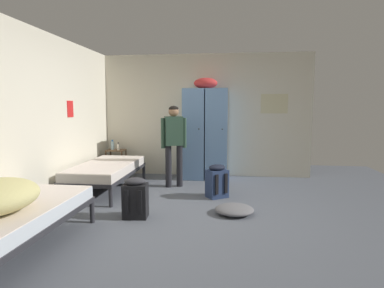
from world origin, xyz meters
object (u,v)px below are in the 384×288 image
water_bottle (113,145)px  backpack_black (136,198)px  backpack_navy (217,182)px  lotion_bottle (118,147)px  bed_left_rear (107,169)px  person_traveler (174,138)px  clothes_pile_grey (234,210)px  bed_left_front (12,217)px  locker_bank (205,132)px  shelf_unit (116,160)px

water_bottle → backpack_black: water_bottle is taller
water_bottle → backpack_navy: bearing=-31.0°
lotion_bottle → bed_left_rear: bearing=-80.8°
lotion_bottle → person_traveler: bearing=-28.5°
bed_left_rear → clothes_pile_grey: size_ratio=3.50×
bed_left_front → lotion_bottle: size_ratio=11.55×
locker_bank → shelf_unit: 2.02m
backpack_navy → water_bottle: bearing=149.0°
locker_bank → clothes_pile_grey: locker_bank is taller
locker_bank → clothes_pile_grey: 2.42m
locker_bank → water_bottle: locker_bank is taller
bed_left_rear → bed_left_front: (0.00, -2.48, 0.00)m
backpack_black → lotion_bottle: bearing=114.5°
water_bottle → backpack_black: (1.25, -2.47, -0.40)m
backpack_black → bed_left_front: bearing=-127.9°
water_bottle → shelf_unit: bearing=-14.0°
shelf_unit → person_traveler: (1.40, -0.76, 0.56)m
bed_left_front → water_bottle: size_ratio=8.94×
person_traveler → backpack_black: person_traveler is taller
lotion_bottle → clothes_pile_grey: bearing=-41.1°
backpack_navy → bed_left_front: bearing=-130.9°
locker_bank → shelf_unit: (-1.92, -0.01, -0.62)m
person_traveler → water_bottle: person_traveler is taller
shelf_unit → bed_left_front: size_ratio=0.30×
backpack_navy → lotion_bottle: bearing=148.4°
shelf_unit → person_traveler: bearing=-28.6°
backpack_black → backpack_navy: (1.05, 1.09, 0.00)m
backpack_black → water_bottle: bearing=116.8°
person_traveler → clothes_pile_grey: size_ratio=2.77×
locker_bank → water_bottle: (-2.00, 0.01, -0.30)m
lotion_bottle → backpack_navy: 2.55m
shelf_unit → backpack_navy: bearing=-31.6°
backpack_navy → backpack_black: bearing=-133.8°
backpack_navy → clothes_pile_grey: 0.87m
clothes_pile_grey → bed_left_rear: bearing=155.8°
person_traveler → backpack_black: (-0.23, -1.69, -0.65)m
locker_bank → backpack_navy: bearing=-77.9°
bed_left_rear → water_bottle: (-0.33, 1.17, 0.28)m
locker_bank → person_traveler: size_ratio=1.38×
water_bottle → clothes_pile_grey: (2.58, -2.18, -0.60)m
water_bottle → backpack_black: size_ratio=0.39×
person_traveler → backpack_navy: size_ratio=2.73×
shelf_unit → lotion_bottle: bearing=-29.7°
locker_bank → water_bottle: bearing=179.7°
shelf_unit → backpack_navy: (2.22, -1.36, -0.09)m
shelf_unit → backpack_black: (1.17, -2.45, -0.09)m
backpack_black → backpack_navy: size_ratio=1.00×
person_traveler → water_bottle: bearing=152.1°
locker_bank → backpack_black: (-0.75, -2.46, -0.71)m
backpack_black → bed_left_rear: bearing=125.3°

